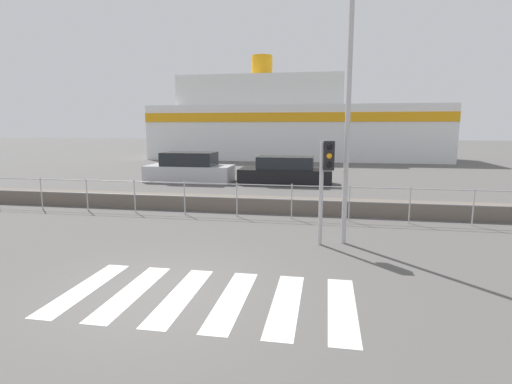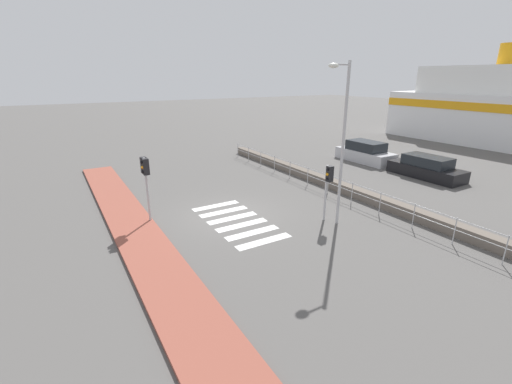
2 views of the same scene
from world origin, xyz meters
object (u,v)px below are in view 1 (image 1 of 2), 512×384
Objects in this scene: parked_car_black at (285,172)px; traffic_light_far at (326,169)px; parked_car_silver at (190,169)px; streetlamp at (350,72)px; ferry_boat at (289,124)px.

traffic_light_far is at bearing -78.82° from parked_car_black.
traffic_light_far is 0.56× the size of parked_car_silver.
ferry_boat is (-3.85, 25.83, -1.08)m from streetlamp.
parked_car_silver is (-7.48, 10.13, -3.43)m from streetlamp.
parked_car_black is (-2.01, 10.19, -1.27)m from traffic_light_far.
traffic_light_far is 0.55× the size of parked_car_black.
parked_car_silver is at bearing 126.44° from streetlamp.
ferry_boat is (-3.38, 25.89, 1.15)m from traffic_light_far.
traffic_light_far reaches higher than parked_car_black.
traffic_light_far is at bearing -172.03° from streetlamp.
traffic_light_far is at bearing -55.46° from parked_car_silver.
traffic_light_far is 12.43m from parked_car_silver.
ferry_boat is at bearing 98.47° from streetlamp.
streetlamp reaches higher than traffic_light_far.
ferry_boat is at bearing 76.98° from parked_car_silver.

